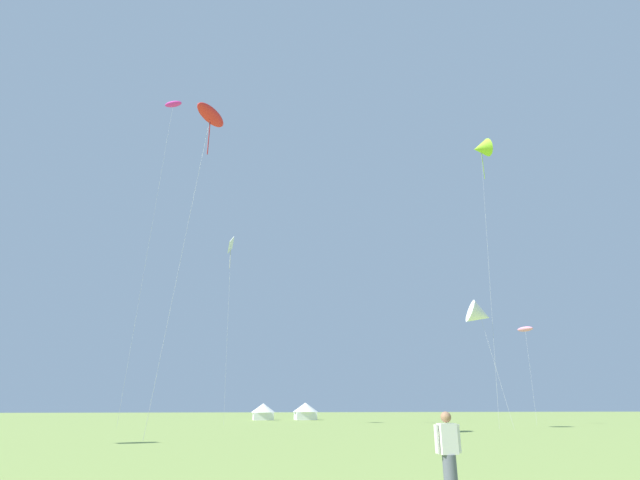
{
  "coord_description": "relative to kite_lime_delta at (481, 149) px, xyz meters",
  "views": [
    {
      "loc": [
        -7.81,
        -5.24,
        1.81
      ],
      "look_at": [
        0.0,
        32.0,
        14.94
      ],
      "focal_mm": 27.3,
      "sensor_mm": 36.0,
      "label": 1
    }
  ],
  "objects": [
    {
      "name": "kite_lime_delta",
      "position": [
        0.0,
        0.0,
        0.0
      ],
      "size": [
        3.5,
        2.31,
        30.55
      ],
      "color": "#99DB2D",
      "rests_on": "ground"
    },
    {
      "name": "kite_magenta_parafoil",
      "position": [
        -34.68,
        8.86,
        6.75
      ],
      "size": [
        2.75,
        2.16,
        36.67
      ],
      "color": "#E02DA3",
      "rests_on": "ground"
    },
    {
      "name": "kite_white_diamond",
      "position": [
        -26.72,
        14.59,
        -8.84
      ],
      "size": [
        0.76,
        2.41,
        22.02
      ],
      "color": "white",
      "rests_on": "ground"
    },
    {
      "name": "kite_red_parafoil",
      "position": [
        -29.26,
        -10.51,
        -6.44
      ],
      "size": [
        3.53,
        3.81,
        23.56
      ],
      "color": "red",
      "rests_on": "ground"
    },
    {
      "name": "kite_white_delta",
      "position": [
        -2.73,
        -0.61,
        -18.95
      ],
      "size": [
        3.11,
        3.93,
        11.83
      ],
      "color": "white",
      "rests_on": "ground"
    },
    {
      "name": "kite_pink_parafoil",
      "position": [
        8.4,
        8.63,
        -18.68
      ],
      "size": [
        1.63,
        2.24,
        11.08
      ],
      "color": "pink",
      "rests_on": "ground"
    },
    {
      "name": "person_spectator",
      "position": [
        -22.84,
        -33.46,
        -28.5
      ],
      "size": [
        0.57,
        0.28,
        1.73
      ],
      "color": "#565B66",
      "rests_on": "ground"
    },
    {
      "name": "festival_tent_left",
      "position": [
        -20.04,
        34.7,
        -28.01
      ],
      "size": [
        3.71,
        3.71,
        2.41
      ],
      "color": "white",
      "rests_on": "ground"
    },
    {
      "name": "festival_tent_right",
      "position": [
        -13.53,
        34.7,
        -27.94
      ],
      "size": [
        3.9,
        3.9,
        2.54
      ],
      "color": "white",
      "rests_on": "ground"
    }
  ]
}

